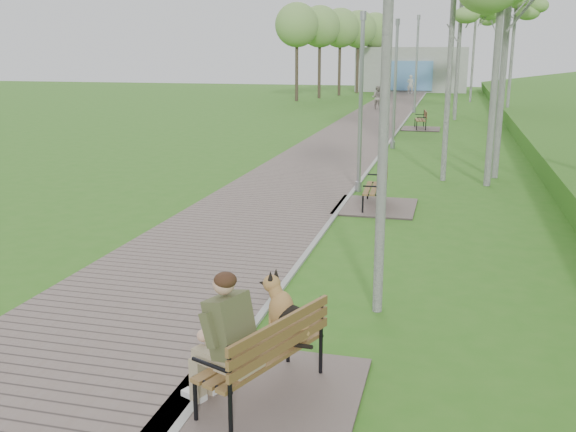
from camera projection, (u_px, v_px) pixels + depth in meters
name	position (u px, v px, depth m)	size (l,w,h in m)	color
ground	(313.00, 247.00, 12.24)	(120.00, 120.00, 0.00)	#336D1B
walkway	(368.00, 124.00, 32.83)	(3.50, 67.00, 0.04)	#75645F
kerb	(402.00, 125.00, 32.41)	(0.10, 67.00, 0.05)	#999993
building_north	(412.00, 69.00, 59.94)	(10.00, 5.20, 4.00)	#9E9E99
bench_main	(256.00, 358.00, 6.74)	(1.99, 2.21, 1.74)	#75645F
bench_second	(375.00, 199.00, 15.26)	(1.86, 2.06, 1.14)	#75645F
bench_third	(420.00, 125.00, 30.66)	(1.78, 1.98, 1.10)	#75645F
lamp_post_near	(361.00, 110.00, 16.55)	(0.18, 0.18, 4.59)	#929499
lamp_post_second	(395.00, 89.00, 24.10)	(0.18, 0.18, 4.78)	#929499
lamp_post_third	(416.00, 68.00, 38.40)	(0.22, 0.22, 5.70)	#929499
pedestrian_near	(410.00, 85.00, 55.68)	(0.60, 0.40, 1.66)	white
pedestrian_far	(377.00, 98.00, 40.82)	(0.73, 0.57, 1.51)	#A0968B
birch_far_c	(476.00, 15.00, 45.84)	(2.30, 2.30, 7.87)	silver
birch_distant_b	(499.00, 6.00, 53.66)	(2.49, 2.49, 9.31)	silver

